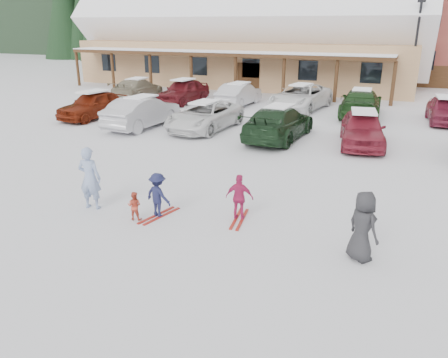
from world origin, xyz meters
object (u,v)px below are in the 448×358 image
at_px(child_magenta, 239,197).
at_px(parked_car_4, 362,128).
at_px(parked_car_11, 361,103).
at_px(adult_skier, 90,178).
at_px(parked_car_9, 239,94).
at_px(child_navy, 158,195).
at_px(parked_car_0, 94,105).
at_px(bystander_dark, 363,226).
at_px(parked_car_1, 142,112).
at_px(parked_car_2, 205,116).
at_px(parked_car_12, 445,110).
at_px(toddler_red, 134,206).
at_px(day_lodge, 247,37).
at_px(parked_car_10, 301,97).
at_px(lamp_post, 416,45).
at_px(parked_car_8, 183,91).
at_px(parked_car_3, 279,123).
at_px(parked_car_7, 137,89).

bearing_deg(child_magenta, parked_car_4, -111.90).
bearing_deg(parked_car_11, adult_skier, 68.44).
bearing_deg(parked_car_9, child_navy, 106.27).
xyz_separation_m(adult_skier, parked_car_0, (-8.16, 10.32, -0.15)).
height_order(bystander_dark, parked_car_9, bystander_dark).
distance_m(bystander_dark, parked_car_1, 15.14).
distance_m(child_magenta, parked_car_0, 15.51).
relative_size(parked_car_2, parked_car_12, 1.22).
relative_size(parked_car_2, parked_car_9, 1.14).
relative_size(adult_skier, parked_car_11, 0.34).
bearing_deg(parked_car_12, toddler_red, -120.53).
height_order(day_lodge, parked_car_10, day_lodge).
xyz_separation_m(adult_skier, parked_car_11, (5.48, 16.59, -0.13)).
distance_m(day_lodge, parked_car_10, 13.46).
height_order(child_magenta, parked_car_9, parked_car_9).
bearing_deg(parked_car_2, lamp_post, 59.67).
distance_m(child_navy, child_magenta, 2.21).
height_order(day_lodge, parked_car_11, day_lodge).
xyz_separation_m(day_lodge, parked_car_8, (-0.24, -11.41, -3.17)).
height_order(parked_car_3, parked_car_10, parked_car_10).
bearing_deg(parked_car_8, day_lodge, 92.67).
relative_size(child_magenta, parked_car_1, 0.27).
height_order(day_lodge, parked_car_3, day_lodge).
bearing_deg(parked_car_8, parked_car_12, 3.40).
relative_size(lamp_post, child_navy, 5.26).
bearing_deg(parked_car_11, parked_car_8, -3.92).
relative_size(parked_car_2, parked_car_3, 0.96).
height_order(parked_car_2, parked_car_4, parked_car_4).
bearing_deg(lamp_post, toddler_red, -104.95).
height_order(adult_skier, parked_car_8, adult_skier).
bearing_deg(child_magenta, parked_car_9, -77.73).
bearing_deg(parked_car_10, adult_skier, -87.80).
distance_m(bystander_dark, parked_car_0, 18.69).
relative_size(day_lodge, parked_car_2, 5.84).
xyz_separation_m(parked_car_11, parked_car_12, (4.32, -0.00, -0.08)).
relative_size(toddler_red, parked_car_4, 0.18).
height_order(lamp_post, parked_car_0, lamp_post).
height_order(lamp_post, parked_car_10, lamp_post).
height_order(parked_car_9, parked_car_12, parked_car_9).
xyz_separation_m(child_magenta, parked_car_3, (-1.51, 8.89, 0.12)).
height_order(lamp_post, parked_car_3, lamp_post).
xyz_separation_m(toddler_red, parked_car_10, (0.24, 17.60, 0.37)).
distance_m(lamp_post, adult_skier, 24.93).
bearing_deg(child_magenta, child_navy, 8.55).
height_order(parked_car_4, parked_car_8, parked_car_8).
distance_m(parked_car_0, parked_car_9, 9.13).
height_order(child_magenta, parked_car_0, parked_car_0).
xyz_separation_m(toddler_red, parked_car_1, (-5.98, 9.63, 0.38)).
height_order(parked_car_4, parked_car_7, parked_car_4).
bearing_deg(parked_car_11, parked_car_4, 93.79).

